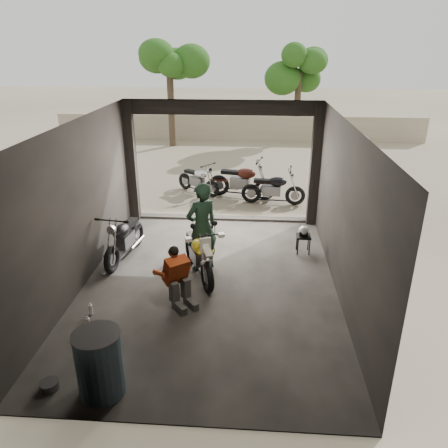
# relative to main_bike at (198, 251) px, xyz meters

# --- Properties ---
(ground) EXTENTS (80.00, 80.00, 0.00)m
(ground) POSITION_rel_main_bike_xyz_m (0.26, -0.36, -0.58)
(ground) COLOR #7A6D56
(ground) RESTS_ON ground
(garage) EXTENTS (7.00, 7.13, 3.20)m
(garage) POSITION_rel_main_bike_xyz_m (0.26, 0.18, 0.70)
(garage) COLOR #2D2B28
(garage) RESTS_ON ground
(boundary_wall) EXTENTS (18.00, 0.30, 1.20)m
(boundary_wall) POSITION_rel_main_bike_xyz_m (0.26, 13.64, 0.02)
(boundary_wall) COLOR gray
(boundary_wall) RESTS_ON ground
(tree_left) EXTENTS (2.20, 2.20, 5.60)m
(tree_left) POSITION_rel_main_bike_xyz_m (-2.74, 12.14, 3.41)
(tree_left) COLOR #382B1E
(tree_left) RESTS_ON ground
(tree_right) EXTENTS (2.20, 2.20, 5.00)m
(tree_right) POSITION_rel_main_bike_xyz_m (3.06, 13.64, 2.98)
(tree_right) COLOR #382B1E
(tree_right) RESTS_ON ground
(main_bike) EXTENTS (1.32, 1.88, 1.16)m
(main_bike) POSITION_rel_main_bike_xyz_m (0.00, 0.00, 0.00)
(main_bike) COLOR #F3E9CD
(main_bike) RESTS_ON ground
(left_bike) EXTENTS (0.93, 1.76, 1.14)m
(left_bike) POSITION_rel_main_bike_xyz_m (-1.74, 0.68, -0.01)
(left_bike) COLOR black
(left_bike) RESTS_ON ground
(outside_bike_a) EXTENTS (1.59, 1.41, 1.03)m
(outside_bike_a) POSITION_rel_main_bike_xyz_m (-0.68, 5.35, -0.07)
(outside_bike_a) COLOR black
(outside_bike_a) RESTS_ON ground
(outside_bike_b) EXTENTS (1.96, 1.15, 1.25)m
(outside_bike_b) POSITION_rel_main_bike_xyz_m (0.72, 5.02, 0.04)
(outside_bike_b) COLOR #441810
(outside_bike_b) RESTS_ON ground
(outside_bike_c) EXTENTS (1.70, 0.82, 1.12)m
(outside_bike_c) POSITION_rel_main_bike_xyz_m (1.68, 4.49, -0.02)
(outside_bike_c) COLOR black
(outside_bike_c) RESTS_ON ground
(rider) EXTENTS (0.84, 0.79, 1.93)m
(rider) POSITION_rel_main_bike_xyz_m (0.04, 0.32, 0.38)
(rider) COLOR black
(rider) RESTS_ON ground
(mechanic) EXTENTS (0.91, 0.94, 1.10)m
(mechanic) POSITION_rel_main_bike_xyz_m (-0.20, -1.11, -0.03)
(mechanic) COLOR #D14C1B
(mechanic) RESTS_ON ground
(stool) EXTENTS (0.32, 0.32, 0.44)m
(stool) POSITION_rel_main_bike_xyz_m (2.26, 1.22, -0.21)
(stool) COLOR black
(stool) RESTS_ON ground
(helmet) EXTENTS (0.27, 0.28, 0.22)m
(helmet) POSITION_rel_main_bike_xyz_m (2.25, 1.25, -0.03)
(helmet) COLOR white
(helmet) RESTS_ON stool
(oil_drum) EXTENTS (0.81, 0.81, 0.98)m
(oil_drum) POSITION_rel_main_bike_xyz_m (-0.92, -3.36, -0.09)
(oil_drum) COLOR #3E5969
(oil_drum) RESTS_ON ground
(sign_post) EXTENTS (0.86, 0.08, 2.59)m
(sign_post) POSITION_rel_main_bike_xyz_m (3.40, 2.34, 1.19)
(sign_post) COLOR black
(sign_post) RESTS_ON ground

